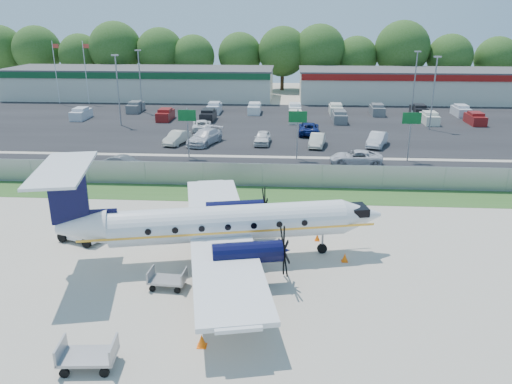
# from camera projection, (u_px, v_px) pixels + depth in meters

# --- Properties ---
(ground) EXTENTS (170.00, 170.00, 0.00)m
(ground) POSITION_uv_depth(u_px,v_px,m) (249.00, 263.00, 28.93)
(ground) COLOR #BAAF9D
(ground) RESTS_ON ground
(grass_verge) EXTENTS (170.00, 4.00, 0.02)m
(grass_verge) POSITION_uv_depth(u_px,v_px,m) (261.00, 194.00, 40.23)
(grass_verge) COLOR #2D561E
(grass_verge) RESTS_ON ground
(access_road) EXTENTS (170.00, 8.00, 0.02)m
(access_road) POSITION_uv_depth(u_px,v_px,m) (265.00, 169.00, 46.82)
(access_road) COLOR black
(access_road) RESTS_ON ground
(parking_lot) EXTENTS (170.00, 32.00, 0.02)m
(parking_lot) POSITION_uv_depth(u_px,v_px,m) (273.00, 124.00, 66.59)
(parking_lot) COLOR black
(parking_lot) RESTS_ON ground
(perimeter_fence) EXTENTS (120.00, 0.06, 1.99)m
(perimeter_fence) POSITION_uv_depth(u_px,v_px,m) (262.00, 175.00, 41.78)
(perimeter_fence) COLOR gray
(perimeter_fence) RESTS_ON ground
(building_west) EXTENTS (46.40, 12.40, 5.24)m
(building_west) POSITION_uv_depth(u_px,v_px,m) (141.00, 83.00, 87.92)
(building_west) COLOR beige
(building_west) RESTS_ON ground
(building_east) EXTENTS (44.40, 12.40, 5.24)m
(building_east) POSITION_uv_depth(u_px,v_px,m) (430.00, 85.00, 84.81)
(building_east) COLOR beige
(building_east) RESTS_ON ground
(sign_left) EXTENTS (1.80, 0.26, 5.00)m
(sign_left) POSITION_uv_depth(u_px,v_px,m) (187.00, 122.00, 49.80)
(sign_left) COLOR gray
(sign_left) RESTS_ON ground
(sign_mid) EXTENTS (1.80, 0.26, 5.00)m
(sign_mid) POSITION_uv_depth(u_px,v_px,m) (298.00, 124.00, 49.12)
(sign_mid) COLOR gray
(sign_mid) RESTS_ON ground
(sign_right) EXTENTS (1.80, 0.26, 5.00)m
(sign_right) POSITION_uv_depth(u_px,v_px,m) (411.00, 125.00, 48.44)
(sign_right) COLOR gray
(sign_right) RESTS_ON ground
(flagpole_west) EXTENTS (1.06, 0.12, 10.00)m
(flagpole_west) POSITION_uv_depth(u_px,v_px,m) (56.00, 69.00, 81.09)
(flagpole_west) COLOR silver
(flagpole_west) RESTS_ON ground
(flagpole_east) EXTENTS (1.06, 0.12, 10.00)m
(flagpole_east) POSITION_uv_depth(u_px,v_px,m) (86.00, 69.00, 80.78)
(flagpole_east) COLOR silver
(flagpole_east) RESTS_ON ground
(light_pole_nw) EXTENTS (0.90, 0.35, 9.09)m
(light_pole_nw) POSITION_uv_depth(u_px,v_px,m) (118.00, 85.00, 64.23)
(light_pole_nw) COLOR gray
(light_pole_nw) RESTS_ON ground
(light_pole_ne) EXTENTS (0.90, 0.35, 9.09)m
(light_pole_ne) POSITION_uv_depth(u_px,v_px,m) (434.00, 88.00, 61.74)
(light_pole_ne) COLOR gray
(light_pole_ne) RESTS_ON ground
(light_pole_sw) EXTENTS (0.90, 0.35, 9.09)m
(light_pole_sw) POSITION_uv_depth(u_px,v_px,m) (140.00, 77.00, 73.65)
(light_pole_sw) COLOR gray
(light_pole_sw) RESTS_ON ground
(light_pole_se) EXTENTS (0.90, 0.35, 9.09)m
(light_pole_se) POSITION_uv_depth(u_px,v_px,m) (415.00, 79.00, 71.16)
(light_pole_se) COLOR gray
(light_pole_se) RESTS_ON ground
(tree_line) EXTENTS (112.00, 6.00, 14.00)m
(tree_line) POSITION_uv_depth(u_px,v_px,m) (279.00, 90.00, 98.62)
(tree_line) COLOR #264C16
(tree_line) RESTS_ON ground
(aircraft) EXTENTS (19.65, 19.25, 6.00)m
(aircraft) POSITION_uv_depth(u_px,v_px,m) (222.00, 223.00, 28.62)
(aircraft) COLOR silver
(aircraft) RESTS_ON ground
(pushback_tug) EXTENTS (3.16, 2.75, 1.49)m
(pushback_tug) POSITION_uv_depth(u_px,v_px,m) (85.00, 230.00, 31.78)
(pushback_tug) COLOR silver
(pushback_tug) RESTS_ON ground
(baggage_cart_near) EXTENTS (2.36, 1.54, 1.18)m
(baggage_cart_near) POSITION_uv_depth(u_px,v_px,m) (88.00, 355.00, 20.18)
(baggage_cart_near) COLOR gray
(baggage_cart_near) RESTS_ON ground
(baggage_cart_far) EXTENTS (1.99, 1.28, 1.00)m
(baggage_cart_far) POSITION_uv_depth(u_px,v_px,m) (168.00, 279.00, 26.22)
(baggage_cart_far) COLOR gray
(baggage_cart_far) RESTS_ON ground
(cone_nose) EXTENTS (0.37, 0.37, 0.53)m
(cone_nose) POSITION_uv_depth(u_px,v_px,m) (345.00, 257.00, 29.09)
(cone_nose) COLOR #FF6008
(cone_nose) RESTS_ON ground
(cone_port_wing) EXTENTS (0.42, 0.42, 0.59)m
(cone_port_wing) POSITION_uv_depth(u_px,v_px,m) (202.00, 341.00, 21.54)
(cone_port_wing) COLOR #FF6008
(cone_port_wing) RESTS_ON ground
(cone_starboard_wing) EXTENTS (0.33, 0.33, 0.47)m
(cone_starboard_wing) POSITION_uv_depth(u_px,v_px,m) (317.00, 237.00, 31.85)
(cone_starboard_wing) COLOR #FF6008
(cone_starboard_wing) RESTS_ON ground
(road_car_west) EXTENTS (4.23, 2.53, 1.32)m
(road_car_west) POSITION_uv_depth(u_px,v_px,m) (125.00, 170.00, 46.65)
(road_car_west) COLOR #595B5E
(road_car_west) RESTS_ON ground
(road_car_mid) EXTENTS (5.13, 2.57, 1.39)m
(road_car_mid) POSITION_uv_depth(u_px,v_px,m) (356.00, 164.00, 48.44)
(road_car_mid) COLOR silver
(road_car_mid) RESTS_ON ground
(parked_car_a) EXTENTS (2.56, 4.59, 1.43)m
(parked_car_a) POSITION_uv_depth(u_px,v_px,m) (177.00, 144.00, 56.36)
(parked_car_a) COLOR beige
(parked_car_a) RESTS_ON ground
(parked_car_b) EXTENTS (3.97, 6.11, 1.65)m
(parked_car_b) POSITION_uv_depth(u_px,v_px,m) (205.00, 144.00, 56.26)
(parked_car_b) COLOR silver
(parked_car_b) RESTS_ON ground
(parked_car_c) EXTENTS (1.90, 4.32, 1.45)m
(parked_car_c) POSITION_uv_depth(u_px,v_px,m) (262.00, 144.00, 56.29)
(parked_car_c) COLOR silver
(parked_car_c) RESTS_ON ground
(parked_car_d) EXTENTS (2.14, 4.47, 1.41)m
(parked_car_d) POSITION_uv_depth(u_px,v_px,m) (317.00, 146.00, 55.23)
(parked_car_d) COLOR beige
(parked_car_d) RESTS_ON ground
(parked_car_e) EXTENTS (3.10, 4.92, 1.53)m
(parked_car_e) POSITION_uv_depth(u_px,v_px,m) (377.00, 146.00, 55.33)
(parked_car_e) COLOR silver
(parked_car_e) RESTS_ON ground
(parked_car_f) EXTENTS (3.10, 5.39, 1.41)m
(parked_car_f) POSITION_uv_depth(u_px,v_px,m) (202.00, 131.00, 62.86)
(parked_car_f) COLOR silver
(parked_car_f) RESTS_ON ground
(parked_car_g) EXTENTS (2.58, 5.30, 1.45)m
(parked_car_g) POSITION_uv_depth(u_px,v_px,m) (309.00, 134.00, 61.04)
(parked_car_g) COLOR navy
(parked_car_g) RESTS_ON ground
(far_parking_rows) EXTENTS (56.00, 10.00, 1.60)m
(far_parking_rows) POSITION_uv_depth(u_px,v_px,m) (274.00, 117.00, 71.31)
(far_parking_rows) COLOR gray
(far_parking_rows) RESTS_ON ground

